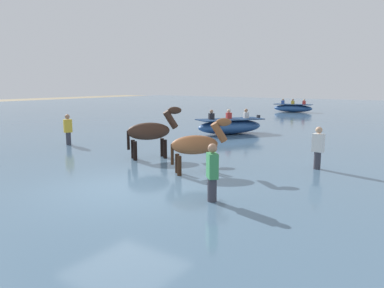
# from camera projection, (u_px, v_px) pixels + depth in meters

# --- Properties ---
(ground_plane) EXTENTS (120.00, 120.00, 0.00)m
(ground_plane) POSITION_uv_depth(u_px,v_px,m) (124.00, 203.00, 8.93)
(ground_plane) COLOR gray
(water_surface) EXTENTS (90.00, 90.00, 0.36)m
(water_surface) POSITION_uv_depth(u_px,v_px,m) (279.00, 142.00, 17.00)
(water_surface) COLOR slate
(water_surface) RESTS_ON ground
(horse_lead_dark_bay) EXTENTS (1.38, 1.76, 2.09)m
(horse_lead_dark_bay) POSITION_uv_depth(u_px,v_px,m) (151.00, 133.00, 12.32)
(horse_lead_dark_bay) COLOR #382319
(horse_lead_dark_bay) RESTS_ON ground
(horse_trailing_chestnut) EXTENTS (1.42, 1.50, 1.92)m
(horse_trailing_chestnut) POSITION_uv_depth(u_px,v_px,m) (197.00, 146.00, 10.24)
(horse_trailing_chestnut) COLOR brown
(horse_trailing_chestnut) RESTS_ON ground
(boat_near_starboard) EXTENTS (3.47, 1.62, 1.18)m
(boat_near_starboard) POSITION_uv_depth(u_px,v_px,m) (293.00, 108.00, 32.39)
(boat_near_starboard) COLOR #28518E
(boat_near_starboard) RESTS_ON water_surface
(boat_far_inshore) EXTENTS (2.95, 3.64, 1.23)m
(boat_far_inshore) POSITION_uv_depth(u_px,v_px,m) (230.00, 126.00, 18.40)
(boat_far_inshore) COLOR #28518E
(boat_far_inshore) RESTS_ON water_surface
(person_wading_mid) EXTENTS (0.37, 0.37, 1.63)m
(person_wading_mid) POSITION_uv_depth(u_px,v_px,m) (212.00, 179.00, 7.81)
(person_wading_mid) COLOR #383842
(person_wading_mid) RESTS_ON ground
(person_spectator_far) EXTENTS (0.32, 0.38, 1.63)m
(person_spectator_far) POSITION_uv_depth(u_px,v_px,m) (68.00, 133.00, 15.09)
(person_spectator_far) COLOR #383842
(person_spectator_far) RESTS_ON ground
(person_onlooker_right) EXTENTS (0.34, 0.23, 1.63)m
(person_onlooker_right) POSITION_uv_depth(u_px,v_px,m) (318.00, 152.00, 10.80)
(person_onlooker_right) COLOR #383842
(person_onlooker_right) RESTS_ON ground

